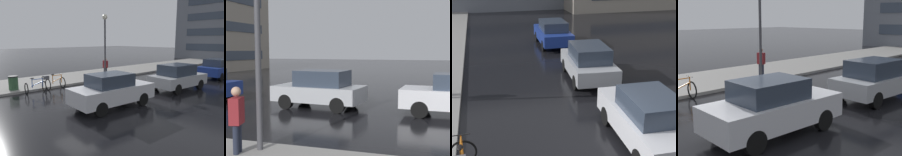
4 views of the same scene
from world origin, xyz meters
TOP-DOWN VIEW (x-y plane):
  - car_silver at (2.09, 6.03)m, footprint 2.16×4.01m
  - pedestrian at (-4.54, 5.54)m, footprint 0.45×0.34m
  - streetlamp at (-4.15, 5.18)m, footprint 0.42×0.42m

SIDE VIEW (x-z plane):
  - car_silver at x=2.09m, z-range 0.01..1.66m
  - pedestrian at x=-4.54m, z-range 0.11..1.81m
  - streetlamp at x=-4.15m, z-range 0.95..6.14m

